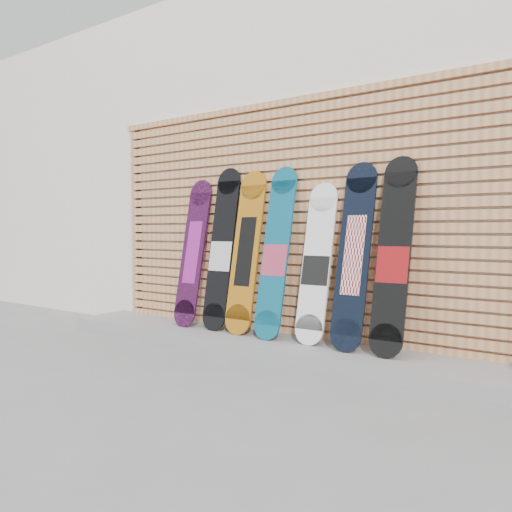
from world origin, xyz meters
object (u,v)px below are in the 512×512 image
(snowboard_6, at_px, (394,256))
(snowboard_2, at_px, (246,251))
(snowboard_4, at_px, (316,264))
(snowboard_1, at_px, (222,249))
(snowboard_3, at_px, (276,253))
(snowboard_0, at_px, (193,252))
(snowboard_5, at_px, (354,255))

(snowboard_6, bearing_deg, snowboard_2, 179.14)
(snowboard_4, relative_size, snowboard_6, 0.89)
(snowboard_1, bearing_deg, snowboard_3, -2.26)
(snowboard_0, xyz_separation_m, snowboard_3, (1.01, -0.02, 0.02))
(snowboard_2, relative_size, snowboard_3, 0.99)
(snowboard_3, relative_size, snowboard_4, 1.12)
(snowboard_0, distance_m, snowboard_2, 0.67)
(snowboard_2, height_order, snowboard_5, snowboard_2)
(snowboard_0, bearing_deg, snowboard_2, 0.07)
(snowboard_2, distance_m, snowboard_4, 0.75)
(snowboard_5, bearing_deg, snowboard_3, 179.97)
(snowboard_3, relative_size, snowboard_5, 1.01)
(snowboard_1, relative_size, snowboard_6, 1.02)
(snowboard_2, height_order, snowboard_6, snowboard_6)
(snowboard_3, bearing_deg, snowboard_1, 177.74)
(snowboard_3, distance_m, snowboard_4, 0.41)
(snowboard_4, distance_m, snowboard_5, 0.36)
(snowboard_1, distance_m, snowboard_6, 1.73)
(snowboard_2, xyz_separation_m, snowboard_3, (0.34, -0.02, -0.00))
(snowboard_1, bearing_deg, snowboard_5, -1.06)
(snowboard_4, bearing_deg, snowboard_2, -180.00)
(snowboard_3, relative_size, snowboard_6, 1.00)
(snowboard_1, height_order, snowboard_5, snowboard_1)
(snowboard_1, relative_size, snowboard_5, 1.03)
(snowboard_4, bearing_deg, snowboard_0, -179.96)
(snowboard_1, distance_m, snowboard_3, 0.64)
(snowboard_0, relative_size, snowboard_6, 0.96)
(snowboard_0, relative_size, snowboard_2, 0.97)
(snowboard_2, xyz_separation_m, snowboard_5, (1.10, -0.02, -0.00))
(snowboard_0, bearing_deg, snowboard_4, 0.04)
(snowboard_1, distance_m, snowboard_2, 0.30)
(snowboard_2, height_order, snowboard_3, snowboard_3)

